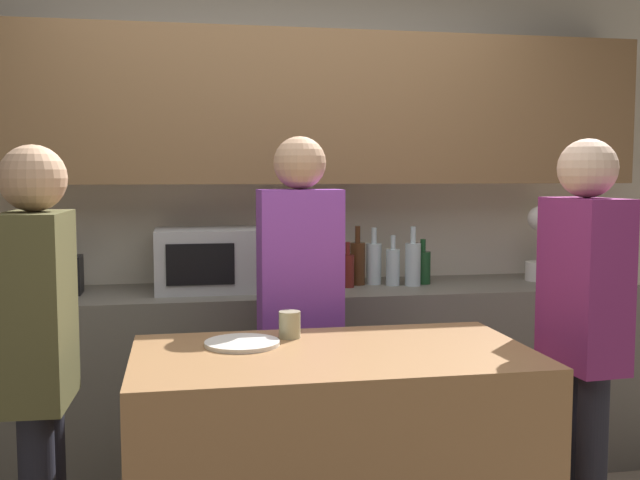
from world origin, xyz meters
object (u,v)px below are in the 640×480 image
at_px(person_left, 39,351).
at_px(person_center, 583,320).
at_px(bottle_1, 358,262).
at_px(bottle_3, 393,266).
at_px(bottle_2, 374,263).
at_px(cup_0, 290,325).
at_px(toaster, 53,275).
at_px(potted_plant, 539,243).
at_px(bottle_0, 348,270).
at_px(person_right, 300,298).
at_px(bottle_4, 413,263).
at_px(microwave, 210,259).
at_px(plate_on_island, 242,343).
at_px(bottle_5, 423,267).

height_order(person_left, person_center, person_center).
distance_m(bottle_1, bottle_3, 0.18).
xyz_separation_m(bottle_2, cup_0, (-0.59, -1.05, -0.09)).
distance_m(toaster, bottle_3, 1.65).
bearing_deg(person_left, potted_plant, 119.97).
height_order(toaster, bottle_3, bottle_3).
distance_m(bottle_0, person_right, 0.66).
height_order(bottle_3, person_center, person_center).
height_order(toaster, person_center, person_center).
distance_m(bottle_4, person_left, 1.97).
xyz_separation_m(toaster, person_center, (2.03, -1.17, -0.06)).
bearing_deg(bottle_4, bottle_1, 163.18).
bearing_deg(person_center, bottle_2, 17.29).
xyz_separation_m(potted_plant, person_left, (-2.31, -1.20, -0.19)).
distance_m(bottle_0, cup_0, 1.07).
xyz_separation_m(microwave, potted_plant, (1.73, 0.00, 0.05)).
distance_m(toaster, plate_on_island, 1.36).
relative_size(bottle_0, person_center, 0.14).
relative_size(toaster, plate_on_island, 1.00).
relative_size(bottle_1, cup_0, 3.11).
height_order(bottle_3, bottle_5, bottle_3).
bearing_deg(bottle_4, person_center, -75.43).
bearing_deg(bottle_2, bottle_5, -6.92).
height_order(potted_plant, person_center, person_center).
distance_m(bottle_2, cup_0, 1.21).
bearing_deg(bottle_0, toaster, 178.31).
bearing_deg(person_right, bottle_3, -135.46).
height_order(microwave, plate_on_island, microwave).
bearing_deg(bottle_3, microwave, 178.67).
bearing_deg(cup_0, person_right, 75.72).
relative_size(microwave, potted_plant, 1.32).
distance_m(bottle_2, bottle_3, 0.10).
bearing_deg(person_center, cup_0, 77.77).
height_order(cup_0, person_right, person_right).
bearing_deg(bottle_1, microwave, -177.64).
xyz_separation_m(bottle_2, person_right, (-0.49, -0.64, -0.06)).
bearing_deg(person_left, bottle_4, 128.17).
height_order(bottle_0, bottle_2, bottle_2).
relative_size(toaster, bottle_1, 0.86).
bearing_deg(cup_0, bottle_1, 64.29).
bearing_deg(bottle_3, bottle_5, 9.50).
bearing_deg(bottle_1, bottle_4, -16.82).
bearing_deg(person_left, bottle_2, 133.54).
distance_m(plate_on_island, person_left, 0.66).
bearing_deg(bottle_3, bottle_2, 145.17).
xyz_separation_m(person_left, person_center, (1.89, 0.02, 0.02)).
distance_m(cup_0, person_left, 0.85).
height_order(bottle_3, bottle_4, bottle_4).
bearing_deg(toaster, bottle_2, 1.31).
bearing_deg(person_right, bottle_4, -141.33).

